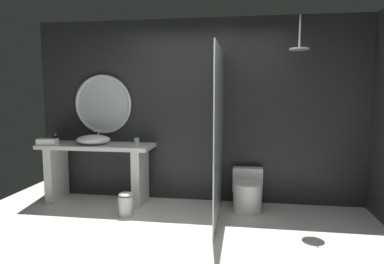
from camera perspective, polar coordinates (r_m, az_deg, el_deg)
name	(u,v)px	position (r m, az deg, el deg)	size (l,w,h in m)	color
ground_plane	(173,261)	(3.44, -3.13, -20.63)	(5.76, 5.76, 0.00)	silver
back_wall_panel	(200,111)	(4.93, 1.31, 3.49)	(4.80, 0.10, 2.60)	#232326
vanity_counter	(97,164)	(5.09, -15.51, -5.25)	(1.60, 0.56, 0.84)	silver
vessel_sink	(93,140)	(5.01, -16.15, -1.23)	(0.48, 0.39, 0.20)	white
tumbler_cup	(137,141)	(4.86, -9.24, -1.53)	(0.08, 0.08, 0.10)	silver
soap_dispenser	(55,139)	(5.37, -21.83, -1.06)	(0.06, 0.06, 0.13)	black
round_wall_mirror	(103,104)	(5.23, -14.62, 4.50)	(0.87, 0.05, 0.87)	silver
shower_glass_panel	(219,135)	(4.20, 4.46, -0.44)	(0.02, 1.36, 2.11)	silver
rain_shower_head	(299,46)	(4.47, 17.48, 13.52)	(0.24, 0.24, 0.41)	silver
toilet	(248,192)	(4.70, 9.25, -9.82)	(0.41, 0.56, 0.53)	white
waste_bin	(126,204)	(4.53, -10.98, -11.68)	(0.19, 0.19, 0.31)	silver
folded_hand_towel	(48,142)	(5.17, -22.96, -1.53)	(0.27, 0.14, 0.09)	white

